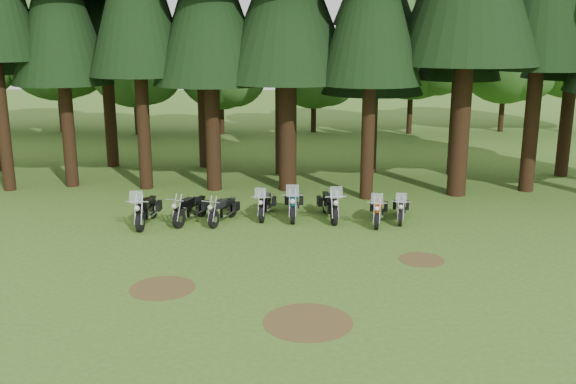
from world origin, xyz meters
The scene contains 19 objects.
ground centered at (0.00, 0.00, 0.00)m, with size 120.00×120.00×0.00m, color #3B6022.
pine_back_4 centered at (4.04, 13.25, 8.25)m, with size 4.94×4.94×13.78m.
decid_1 centered at (-15.99, 25.76, 5.83)m, with size 7.91×7.69×9.88m.
decid_2 centered at (-10.43, 24.78, 4.95)m, with size 6.72×6.53×8.40m.
decid_3 centered at (-4.71, 25.13, 4.51)m, with size 6.12×5.95×7.65m.
decid_4 centered at (1.58, 26.32, 4.37)m, with size 5.93×5.76×7.41m.
decid_5 centered at (8.29, 25.71, 6.23)m, with size 8.45×8.21×10.56m.
decid_6 centered at (14.85, 27.01, 5.20)m, with size 7.06×6.86×8.82m.
dirt_patch_0 centered at (-3.00, -2.00, 0.01)m, with size 1.80×1.80×0.01m, color #4C3D1E.
dirt_patch_1 centered at (4.50, 0.50, 0.01)m, with size 1.40×1.40×0.01m, color #4C3D1E.
dirt_patch_2 centered at (1.00, -4.00, 0.01)m, with size 2.20×2.20×0.01m, color #4C3D1E.
motorcycle_0 centered at (-4.89, 3.91, 0.52)m, with size 0.47×2.48×1.56m.
motorcycle_1 centered at (-3.35, 4.31, 0.47)m, with size 0.93×2.19×0.93m.
motorcycle_2 centered at (-2.15, 4.32, 0.45)m, with size 0.82×2.09×0.88m.
motorcycle_3 centered at (-0.65, 5.08, 0.46)m, with size 0.50×2.20×1.38m.
motorcycle_4 centered at (0.43, 5.03, 0.52)m, with size 0.46×2.46×1.55m.
motorcycle_5 centered at (1.80, 4.90, 0.51)m, with size 0.68×2.43×1.52m.
motorcycle_6 centered at (3.55, 4.36, 0.47)m, with size 0.62×2.23×1.40m.
motorcycle_7 centered at (4.43, 4.76, 0.43)m, with size 0.56×2.07×1.30m.
Camera 1 is at (0.98, -18.31, 6.83)m, focal length 40.00 mm.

